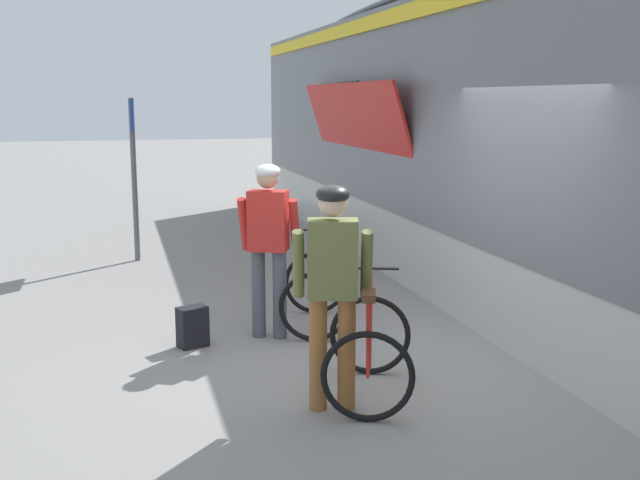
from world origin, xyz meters
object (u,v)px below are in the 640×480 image
object	(u,v)px
cyclist_far_in_olive	(333,278)
bicycle_near_white	(315,290)
platform_sign_post	(133,152)
train_car	(551,135)
bicycle_far_red	(369,349)
cyclist_near_in_red	(268,235)
backpack_on_platform	(193,327)

from	to	relation	value
cyclist_far_in_olive	bicycle_near_white	size ratio (longest dim) A/B	1.45
bicycle_near_white	platform_sign_post	distance (m)	4.51
train_car	bicycle_far_red	size ratio (longest dim) A/B	15.10
train_car	cyclist_near_in_red	distance (m)	3.78
cyclist_far_in_olive	bicycle_far_red	distance (m)	0.76
bicycle_near_white	cyclist_far_in_olive	bearing A→B (deg)	-101.02
platform_sign_post	train_car	bearing A→B (deg)	-35.72
train_car	cyclist_near_in_red	xyz separation A→B (m)	(-3.58, -0.79, -0.91)
cyclist_far_in_olive	platform_sign_post	world-z (taller)	platform_sign_post
backpack_on_platform	train_car	bearing A→B (deg)	-8.82
bicycle_far_red	backpack_on_platform	size ratio (longest dim) A/B	3.11
cyclist_near_in_red	bicycle_far_red	bearing A→B (deg)	-75.12
cyclist_near_in_red	platform_sign_post	distance (m)	4.41
cyclist_near_in_red	cyclist_far_in_olive	size ratio (longest dim) A/B	1.00
backpack_on_platform	platform_sign_post	xyz separation A→B (m)	(-0.40, 4.32, 1.42)
train_car	platform_sign_post	xyz separation A→B (m)	(-4.76, 3.42, -0.34)
cyclist_near_in_red	bicycle_far_red	world-z (taller)	cyclist_near_in_red
cyclist_near_in_red	cyclist_far_in_olive	distance (m)	1.94
cyclist_far_in_olive	platform_sign_post	size ratio (longest dim) A/B	0.73
train_car	platform_sign_post	world-z (taller)	train_car
cyclist_near_in_red	bicycle_near_white	xyz separation A→B (m)	(0.54, 0.22, -0.65)
backpack_on_platform	cyclist_far_in_olive	bearing A→B (deg)	-84.09
cyclist_far_in_olive	backpack_on_platform	xyz separation A→B (m)	(-0.90, 1.82, -0.85)
cyclist_near_in_red	bicycle_near_white	world-z (taller)	cyclist_near_in_red
bicycle_near_white	platform_sign_post	world-z (taller)	platform_sign_post
cyclist_far_in_olive	bicycle_near_white	xyz separation A→B (m)	(0.42, 2.15, -0.65)
bicycle_far_red	backpack_on_platform	xyz separation A→B (m)	(-1.26, 1.66, -0.20)
platform_sign_post	bicycle_far_red	bearing A→B (deg)	-74.55
bicycle_near_white	platform_sign_post	size ratio (longest dim) A/B	0.51
cyclist_near_in_red	platform_sign_post	bearing A→B (deg)	105.69
train_car	bicycle_near_white	world-z (taller)	train_car
cyclist_far_in_olive	train_car	bearing A→B (deg)	38.12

